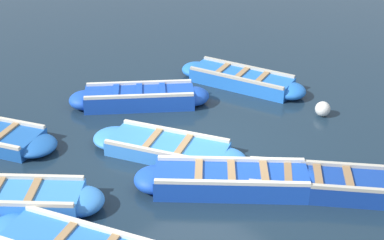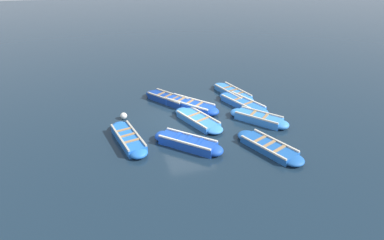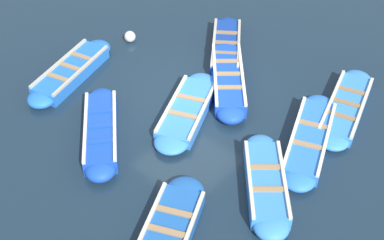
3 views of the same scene
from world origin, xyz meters
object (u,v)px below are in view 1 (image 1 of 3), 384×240
at_px(boat_near_quay, 241,80).
at_px(buoy_orange_near, 323,109).
at_px(boat_end_of_row, 317,184).
at_px(boat_broadside, 140,98).
at_px(boat_centre, 231,181).
at_px(boat_far_corner, 16,199).
at_px(boat_inner_gap, 168,149).

xyz_separation_m(boat_near_quay, buoy_orange_near, (2.38, 0.05, -0.01)).
xyz_separation_m(boat_end_of_row, boat_near_quay, (-3.86, 2.60, -0.01)).
bearing_deg(boat_broadside, boat_centre, -16.29).
height_order(boat_end_of_row, boat_centre, boat_centre).
distance_m(boat_end_of_row, boat_centre, 1.58).
distance_m(boat_far_corner, boat_inner_gap, 3.14).
xyz_separation_m(boat_end_of_row, buoy_orange_near, (-1.49, 2.65, -0.01)).
bearing_deg(boat_near_quay, boat_centre, -53.75).
distance_m(boat_end_of_row, buoy_orange_near, 3.04).
xyz_separation_m(boat_near_quay, boat_inner_gap, (0.96, -3.61, -0.03)).
bearing_deg(boat_far_corner, boat_broadside, 108.00).
bearing_deg(boat_far_corner, boat_end_of_row, 48.19).
height_order(boat_centre, boat_far_corner, boat_centre).
bearing_deg(buoy_orange_near, boat_broadside, -143.44).
relative_size(boat_end_of_row, boat_inner_gap, 0.92).
relative_size(boat_end_of_row, boat_centre, 0.97).
distance_m(boat_end_of_row, boat_inner_gap, 3.07).
relative_size(boat_broadside, boat_far_corner, 1.03).
height_order(boat_centre, boat_near_quay, boat_centre).
distance_m(boat_far_corner, buoy_orange_near, 7.05).
bearing_deg(boat_inner_gap, boat_near_quay, 104.89).
relative_size(boat_centre, buoy_orange_near, 9.12).
relative_size(boat_end_of_row, boat_broadside, 1.05).
bearing_deg(boat_broadside, boat_inner_gap, -27.52).
distance_m(boat_inner_gap, buoy_orange_near, 3.93).
relative_size(boat_near_quay, boat_broadside, 1.18).
height_order(boat_end_of_row, boat_broadside, boat_broadside).
distance_m(boat_end_of_row, boat_far_corner, 5.44).
distance_m(boat_broadside, boat_inner_gap, 2.33).
height_order(boat_near_quay, boat_far_corner, boat_far_corner).
bearing_deg(boat_end_of_row, boat_inner_gap, -160.92).
bearing_deg(boat_end_of_row, buoy_orange_near, 119.24).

